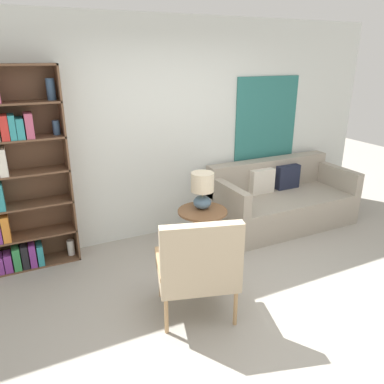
% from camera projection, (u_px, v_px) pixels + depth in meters
% --- Properties ---
extents(ground_plane, '(14.00, 14.00, 0.00)m').
position_uv_depth(ground_plane, '(247.00, 317.00, 3.41)').
color(ground_plane, '#9E998E').
extents(wall_back, '(6.40, 0.08, 2.70)m').
position_uv_depth(wall_back, '(164.00, 131.00, 4.67)').
color(wall_back, silver).
rests_on(wall_back, ground_plane).
extents(bookshelf, '(0.98, 0.30, 2.17)m').
position_uv_depth(bookshelf, '(8.00, 175.00, 3.86)').
color(bookshelf, brown).
rests_on(bookshelf, ground_plane).
extents(armchair, '(0.83, 0.77, 0.99)m').
position_uv_depth(armchair, '(199.00, 265.00, 3.21)').
color(armchair, tan).
rests_on(armchair, ground_plane).
extents(couch, '(1.95, 0.93, 0.86)m').
position_uv_depth(couch, '(280.00, 201.00, 5.26)').
color(couch, '#9E9384').
rests_on(couch, ground_plane).
extents(side_table, '(0.57, 0.57, 0.57)m').
position_uv_depth(side_table, '(202.00, 215.00, 4.32)').
color(side_table, brown).
rests_on(side_table, ground_plane).
extents(table_lamp, '(0.27, 0.27, 0.43)m').
position_uv_depth(table_lamp, '(202.00, 188.00, 4.28)').
color(table_lamp, slate).
rests_on(table_lamp, side_table).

